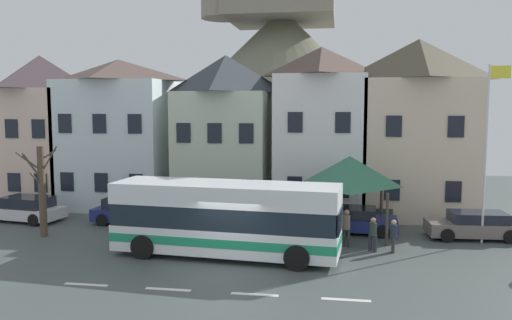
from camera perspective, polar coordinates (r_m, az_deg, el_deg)
name	(u,v)px	position (r m, az deg, el deg)	size (l,w,h in m)	color
ground_plane	(225,272)	(20.05, -3.45, -12.25)	(40.00, 60.00, 0.07)	#47504E
townhouse_00	(42,130)	(36.12, -22.54, 3.13)	(5.11, 6.35, 9.45)	beige
townhouse_01	(120,133)	(33.23, -14.77, 2.86)	(6.33, 5.60, 9.07)	silver
townhouse_02	(226,133)	(31.25, -3.32, 3.02)	(5.30, 5.87, 9.25)	beige
townhouse_03	(321,130)	(30.50, 7.15, 3.27)	(5.02, 5.81, 9.63)	white
townhouse_04	(417,128)	(30.63, 17.32, 3.35)	(6.15, 5.50, 9.95)	beige
hilltop_castle	(280,85)	(51.80, 2.72, 8.29)	(32.99, 32.99, 25.03)	#686A54
transit_bus	(226,219)	(21.59, -3.32, -6.57)	(9.59, 3.32, 3.07)	white
bus_shelter	(350,172)	(25.11, 10.29, -1.27)	(3.60, 3.60, 3.86)	#473D33
parked_car_00	(474,225)	(26.64, 22.96, -6.65)	(4.32, 2.10, 1.27)	slate
parked_car_01	(25,209)	(30.92, -24.14, -4.95)	(4.49, 2.49, 1.33)	silver
parked_car_02	(352,220)	(26.17, 10.61, -6.52)	(4.29, 2.18, 1.24)	navy
parked_car_03	(133,211)	(28.26, -13.39, -5.52)	(4.42, 2.06, 1.40)	navy
pedestrian_00	(373,234)	(22.93, 12.78, -8.00)	(0.36, 0.30, 1.48)	#2D2D38
pedestrian_01	(347,225)	(23.39, 9.98, -7.07)	(0.31, 0.30, 1.68)	#38332D
pedestrian_02	(393,234)	(22.97, 14.93, -7.95)	(0.31, 0.34, 1.43)	#38332D
public_bench	(377,217)	(27.89, 13.21, -6.10)	(1.62, 0.48, 0.87)	#33473D
flagpole	(488,142)	(25.40, 24.23, 1.81)	(0.95, 0.10, 8.08)	silver
bare_tree_01	(42,190)	(26.64, -22.57, -3.04)	(1.67, 1.25, 4.38)	brown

